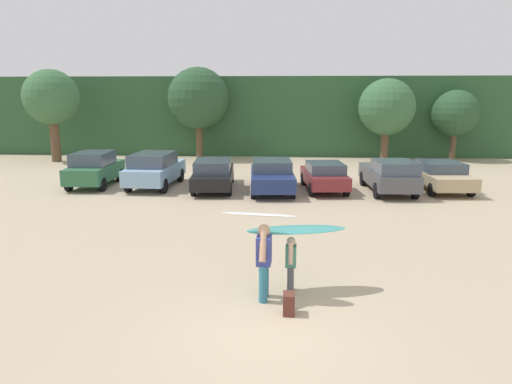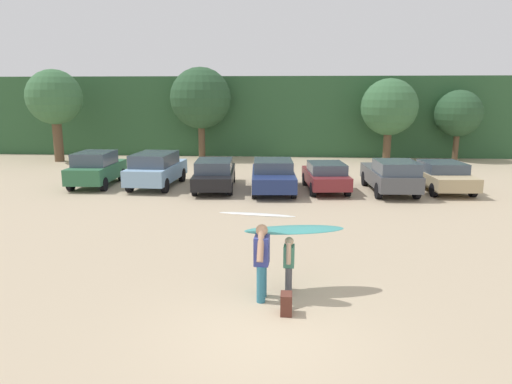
% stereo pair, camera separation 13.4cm
% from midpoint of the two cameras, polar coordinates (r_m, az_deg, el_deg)
% --- Properties ---
extents(ground_plane, '(120.00, 120.00, 0.00)m').
position_cam_midpoint_polar(ground_plane, '(9.38, 1.41, -16.66)').
color(ground_plane, tan).
extents(hillside_ridge, '(108.00, 12.00, 5.69)m').
position_cam_midpoint_polar(hillside_ridge, '(39.73, 3.70, 9.52)').
color(hillside_ridge, '#2D5633').
rests_on(hillside_ridge, ground_plane).
extents(tree_right, '(3.59, 3.59, 6.05)m').
position_cam_midpoint_polar(tree_right, '(33.96, -23.24, 10.47)').
color(tree_right, brown).
rests_on(tree_right, ground_plane).
extents(tree_far_left, '(4.19, 4.19, 6.27)m').
position_cam_midpoint_polar(tree_far_left, '(32.98, -6.63, 11.26)').
color(tree_far_left, brown).
rests_on(tree_far_left, ground_plane).
extents(tree_ridge_back, '(3.73, 3.73, 5.48)m').
position_cam_midpoint_polar(tree_ridge_back, '(32.67, 16.03, 9.88)').
color(tree_ridge_back, brown).
rests_on(tree_ridge_back, ground_plane).
extents(tree_center, '(3.11, 3.11, 4.73)m').
position_cam_midpoint_polar(tree_center, '(34.57, 23.55, 8.74)').
color(tree_center, brown).
rests_on(tree_center, ground_plane).
extents(parked_car_forest_green, '(1.89, 3.98, 1.70)m').
position_cam_midpoint_polar(parked_car_forest_green, '(24.33, -18.72, 2.75)').
color(parked_car_forest_green, '#2D6642').
rests_on(parked_car_forest_green, ground_plane).
extents(parked_car_sky_blue, '(2.07, 4.45, 1.69)m').
position_cam_midpoint_polar(parked_car_sky_blue, '(23.30, -11.89, 2.79)').
color(parked_car_sky_blue, '#84ADD1').
rests_on(parked_car_sky_blue, ground_plane).
extents(parked_car_black, '(2.17, 4.92, 1.43)m').
position_cam_midpoint_polar(parked_car_black, '(22.39, -4.88, 2.24)').
color(parked_car_black, black).
rests_on(parked_car_black, ground_plane).
extents(parked_car_navy, '(2.22, 4.67, 1.47)m').
position_cam_midpoint_polar(parked_car_navy, '(21.78, 2.27, 2.07)').
color(parked_car_navy, navy).
rests_on(parked_car_navy, ground_plane).
extents(parked_car_maroon, '(2.12, 4.08, 1.36)m').
position_cam_midpoint_polar(parked_car_maroon, '(22.12, 8.65, 1.98)').
color(parked_car_maroon, maroon).
rests_on(parked_car_maroon, ground_plane).
extents(parked_car_dark_gray, '(2.03, 4.62, 1.59)m').
position_cam_midpoint_polar(parked_car_dark_gray, '(22.27, 16.28, 1.98)').
color(parked_car_dark_gray, '#4C4F54').
rests_on(parked_car_dark_gray, ground_plane).
extents(parked_car_tan, '(2.21, 4.40, 1.36)m').
position_cam_midpoint_polar(parked_car_tan, '(23.67, 21.84, 1.89)').
color(parked_car_tan, tan).
rests_on(parked_car_tan, ground_plane).
extents(person_adult, '(0.33, 0.82, 1.72)m').
position_cam_midpoint_polar(person_adult, '(10.32, 1.08, -7.98)').
color(person_adult, teal).
rests_on(person_adult, ground_plane).
extents(person_child, '(0.26, 0.54, 1.31)m').
position_cam_midpoint_polar(person_child, '(10.80, 4.39, -8.41)').
color(person_child, '#4C4C51').
rests_on(person_child, ground_plane).
extents(surfboard_white, '(1.76, 0.73, 0.16)m').
position_cam_midpoint_polar(surfboard_white, '(10.14, 0.49, -2.77)').
color(surfboard_white, white).
extents(surfboard_teal, '(2.38, 1.06, 0.09)m').
position_cam_midpoint_polar(surfboard_teal, '(10.71, 5.07, -4.60)').
color(surfboard_teal, teal).
extents(backpack_dropped, '(0.24, 0.34, 0.45)m').
position_cam_midpoint_polar(backpack_dropped, '(9.97, 4.10, -13.43)').
color(backpack_dropped, '#592D23').
rests_on(backpack_dropped, ground_plane).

